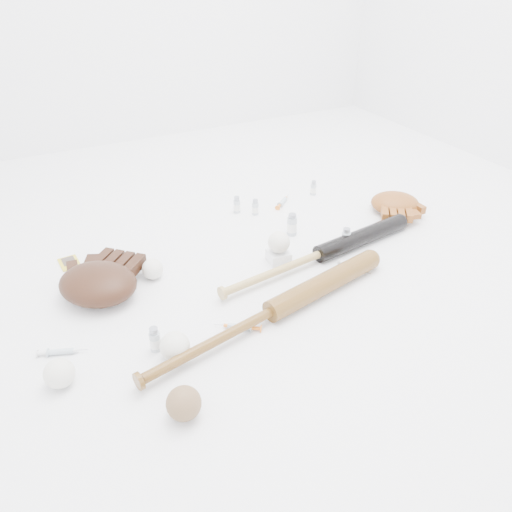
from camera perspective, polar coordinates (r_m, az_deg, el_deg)
name	(u,v)px	position (r m, az deg, el deg)	size (l,w,h in m)	color
bat_dark	(320,254)	(1.72, 7.36, 0.26)	(0.85, 0.06, 0.06)	black
bat_wood	(272,311)	(1.45, 1.87, -6.30)	(0.92, 0.07, 0.07)	brown
glove_dark	(98,283)	(1.60, -17.62, -2.98)	(0.29, 0.29, 0.11)	black
glove_tan	(395,203)	(2.10, 15.61, 5.86)	(0.23, 0.23, 0.08)	brown
trading_card	(69,263)	(1.83, -20.56, -0.75)	(0.06, 0.09, 0.00)	gold
pedestal	(278,256)	(1.72, 2.59, -0.06)	(0.07, 0.07, 0.04)	white
baseball_on_pedestal	(279,242)	(1.69, 2.63, 1.59)	(0.08, 0.08, 0.08)	white
baseball_left	(59,373)	(1.35, -21.56, -12.38)	(0.08, 0.08, 0.08)	white
baseball_upper	(152,269)	(1.66, -11.75, -1.47)	(0.07, 0.07, 0.07)	white
baseball_mid	(175,346)	(1.34, -9.26, -10.16)	(0.08, 0.08, 0.08)	white
baseball_aged	(184,403)	(1.20, -8.26, -16.33)	(0.08, 0.08, 0.08)	brown
syringe_0	(61,352)	(1.46, -21.41, -10.15)	(0.15, 0.03, 0.02)	#ADBCC6
syringe_1	(240,327)	(1.43, -1.89, -8.08)	(0.15, 0.03, 0.02)	#ADBCC6
syringe_2	(283,202)	(2.11, 3.06, 6.21)	(0.15, 0.03, 0.02)	#ADBCC6
syringe_3	(353,267)	(1.71, 11.07, -1.25)	(0.13, 0.02, 0.02)	#ADBCC6
syringe_4	(379,201)	(2.18, 13.91, 6.08)	(0.14, 0.02, 0.02)	#ADBCC6
vial_0	(313,188)	(2.20, 6.58, 7.75)	(0.02, 0.02, 0.06)	#B2BBC3
vial_1	(255,207)	(2.01, -0.08, 5.62)	(0.03, 0.03, 0.07)	#B2BBC3
vial_2	(346,239)	(1.81, 10.22, 1.98)	(0.03, 0.03, 0.08)	#B2BBC3
vial_3	(292,224)	(1.87, 4.13, 3.62)	(0.04, 0.04, 0.09)	#B2BBC3
vial_4	(155,339)	(1.38, -11.48, -9.29)	(0.03, 0.03, 0.08)	#B2BBC3
vial_5	(237,205)	(2.03, -2.20, 5.89)	(0.03, 0.03, 0.07)	#B2BBC3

